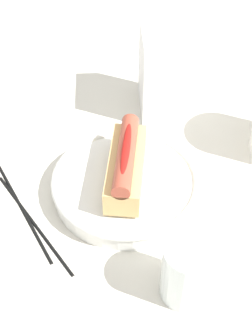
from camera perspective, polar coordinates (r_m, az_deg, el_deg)
name	(u,v)px	position (r m, az deg, el deg)	size (l,w,h in m)	color
ground_plane	(130,194)	(0.78, 0.49, -2.92)	(2.40, 2.40, 0.00)	silver
serving_bowl	(126,184)	(0.76, 0.00, -1.84)	(0.23, 0.23, 0.03)	white
hotdog_front	(126,164)	(0.73, 0.00, 0.43)	(0.16, 0.10, 0.06)	#DBB270
water_glass	(188,272)	(0.65, 7.01, -11.60)	(0.07, 0.07, 0.09)	white
napkin_box	(154,72)	(0.89, 3.15, 10.75)	(0.11, 0.04, 0.15)	white
chopstick_near	(33,222)	(0.75, -10.39, -6.02)	(0.01, 0.01, 0.22)	black
chopstick_far	(22,209)	(0.77, -11.62, -4.51)	(0.01, 0.01, 0.22)	black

